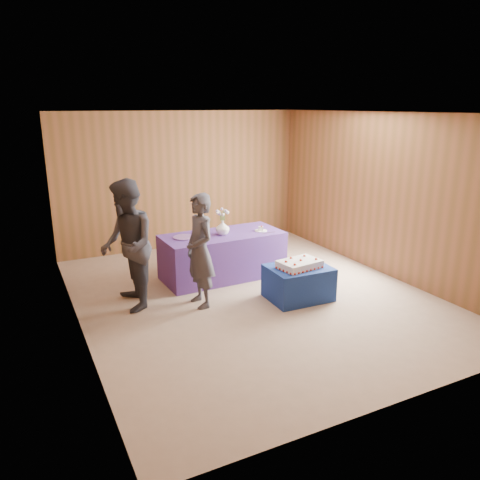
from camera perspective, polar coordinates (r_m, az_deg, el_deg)
ground at (r=7.19m, az=1.45°, el=-6.79°), size 6.00×6.00×0.00m
room_shell at (r=6.70m, az=1.56°, el=7.56°), size 5.04×6.04×2.72m
cake_table at (r=7.06m, az=7.13°, el=-5.18°), size 0.92×0.73×0.50m
serving_table at (r=7.84m, az=-2.14°, el=-1.89°), size 2.03×0.96×0.75m
sheet_cake at (r=6.92m, az=7.27°, el=-2.93°), size 0.69×0.52×0.15m
vase at (r=7.67m, az=-2.14°, el=1.53°), size 0.30×0.30×0.24m
flower_spray at (r=7.61m, az=-2.16°, el=3.43°), size 0.22×0.22×0.17m
platter at (r=7.55m, az=-6.82°, el=0.33°), size 0.37×0.37×0.02m
plate at (r=7.92m, az=2.57°, el=1.15°), size 0.23×0.23×0.01m
cake_slice at (r=7.91m, az=2.57°, el=1.44°), size 0.10×0.09×0.09m
knife at (r=7.81m, az=3.50°, el=0.89°), size 0.26×0.03×0.00m
guest_left at (r=6.62m, az=-4.91°, el=-1.32°), size 0.43×0.62×1.64m
guest_right at (r=6.67m, az=-13.58°, el=-0.67°), size 0.76×0.95×1.85m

